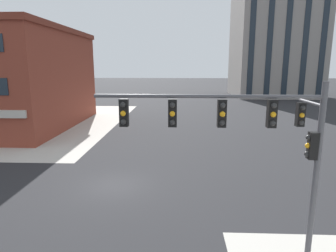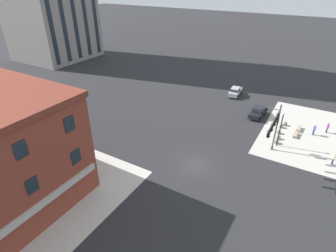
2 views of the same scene
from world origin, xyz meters
name	(u,v)px [view 2 (image 2 of 2)]	position (x,y,z in m)	size (l,w,h in m)	color
ground_plane	(196,165)	(0.00, 0.00, 0.00)	(320.00, 320.00, 0.00)	#262628
sidewalk_corner_slab	(331,139)	(16.00, -14.50, 0.00)	(20.00, 19.00, 0.02)	#B7B2A8
traffic_signal_main	(274,125)	(6.74, -7.37, 4.79)	(7.49, 2.09, 6.84)	#4C4C51
bollard_sphere_curb_a	(276,141)	(10.54, -7.72, 0.34)	(0.68, 0.68, 0.68)	gray
bollard_sphere_curb_b	(278,137)	(11.92, -7.71, 0.34)	(0.68, 0.68, 0.68)	gray
bollard_sphere_curb_c	(279,132)	(13.59, -7.45, 0.34)	(0.68, 0.68, 0.68)	gray
bollard_sphere_curb_d	(281,126)	(15.70, -7.41, 0.34)	(0.68, 0.68, 0.68)	gray
bollard_sphere_curb_e	(285,123)	(16.80, -7.79, 0.34)	(0.68, 0.68, 0.68)	gray
bench_near_signal	(295,134)	(14.07, -9.75, 0.33)	(1.81, 0.52, 0.49)	tan
bench_mid_block	(299,128)	(16.26, -9.94, 0.33)	(1.83, 0.62, 0.49)	tan
pedestrian_at_curb	(314,129)	(15.84, -12.03, 1.03)	(0.49, 0.35, 1.77)	#232847
pedestrian_walking_east	(334,158)	(9.00, -14.92, 1.00)	(0.54, 0.27, 1.73)	#232847
pedestrian_with_bag	(328,127)	(17.59, -13.72, 0.96)	(0.52, 0.31, 1.68)	#232847
street_lamp_corner_near	(281,125)	(10.00, -7.89, 3.27)	(0.36, 0.36, 5.20)	black
car_main_northbound_near	(235,91)	(24.66, 3.14, 0.92)	(4.49, 2.08, 1.68)	#99999E
car_main_southbound_far	(258,112)	(17.70, -3.12, 0.92)	(4.50, 2.09, 1.68)	black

